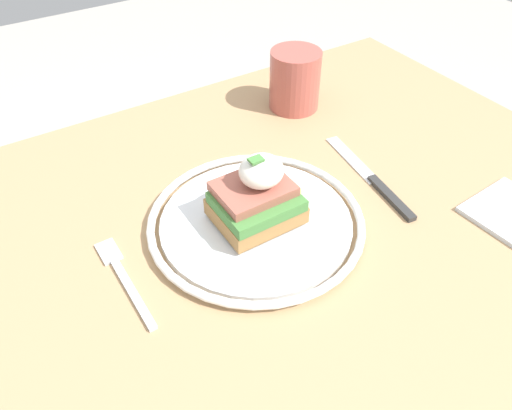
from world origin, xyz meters
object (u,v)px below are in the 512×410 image
Objects in this scene: plate at (256,222)px; cup at (295,79)px; sandwich at (257,197)px; knife at (375,182)px; fork at (123,277)px.

cup reaches higher than plate.
cup is (0.20, 0.21, 0.04)m from plate.
knife is (0.18, -0.02, -0.04)m from sandwich.
sandwich is 0.17m from fork.
knife is (0.18, -0.02, -0.01)m from plate.
sandwich reaches higher than cup.
sandwich is at bearing 18.69° from plate.
plate is 0.04m from sandwich.
cup is (0.20, 0.21, 0.00)m from sandwich.
sandwich is 0.29m from cup.
knife is 2.09× the size of cup.
plate is 1.83× the size of fork.
sandwich is 0.18m from knife.
sandwich is at bearing 174.99° from knife.
fork is (-0.17, 0.01, -0.01)m from plate.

